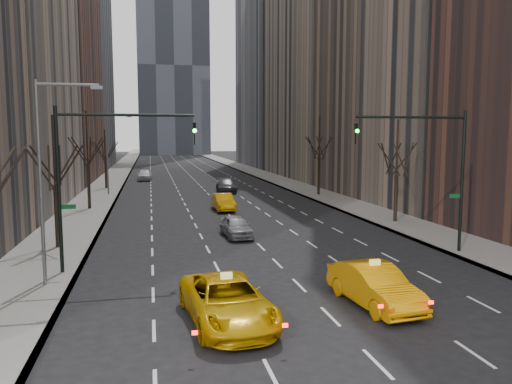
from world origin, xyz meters
TOP-DOWN VIEW (x-y plane):
  - ground at (0.00, 0.00)m, footprint 400.00×400.00m
  - sidewalk_left at (-12.25, 70.00)m, footprint 4.50×320.00m
  - sidewalk_right at (12.25, 70.00)m, footprint 4.50×320.00m
  - bld_left_far at (-21.50, 66.00)m, footprint 14.00×28.00m
  - bld_left_deep at (-21.50, 96.00)m, footprint 14.00×30.00m
  - bld_right_far at (21.50, 64.00)m, footprint 14.00×28.00m
  - bld_right_deep at (21.50, 95.00)m, footprint 14.00×30.00m
  - tree_lw_b at (-12.00, 18.00)m, footprint 3.36×3.50m
  - tree_lw_c at (-12.00, 34.00)m, footprint 3.36×3.50m
  - tree_lw_d at (-12.00, 52.00)m, footprint 3.36×3.50m
  - tree_rw_b at (12.00, 22.00)m, footprint 3.36×3.50m
  - tree_rw_c at (12.00, 40.00)m, footprint 3.36×3.50m
  - traffic_mast_left at (-9.11, 12.00)m, footprint 6.69×0.39m
  - traffic_mast_right at (9.11, 12.00)m, footprint 6.69×0.39m
  - streetlight_near at (-10.84, 10.00)m, footprint 2.83×0.22m
  - streetlight_far at (-10.84, 45.00)m, footprint 2.83×0.22m
  - taxi_suv at (-3.89, 4.17)m, footprint 3.30×6.15m
  - taxi_sedan at (2.13, 4.79)m, footprint 2.31×5.20m
  - silver_sedan_ahead at (-0.96, 19.32)m, footprint 1.94×4.26m
  - far_taxi at (-0.09, 31.25)m, footprint 1.70×4.59m
  - far_suv_grey at (2.32, 45.49)m, footprint 2.52×5.56m
  - far_car_white at (-7.38, 63.61)m, footprint 2.23×5.01m

SIDE VIEW (x-z plane):
  - ground at x=0.00m, z-range 0.00..0.00m
  - sidewalk_left at x=-12.25m, z-range 0.00..0.15m
  - sidewalk_right at x=12.25m, z-range 0.00..0.15m
  - silver_sedan_ahead at x=-0.96m, z-range 0.00..1.42m
  - far_taxi at x=-0.09m, z-range 0.00..1.50m
  - far_suv_grey at x=2.32m, z-range 0.00..1.58m
  - taxi_suv at x=-3.89m, z-range 0.00..1.64m
  - taxi_sedan at x=2.13m, z-range 0.00..1.66m
  - far_car_white at x=-7.38m, z-range 0.00..1.67m
  - tree_lw_d at x=-12.00m, z-range -0.12..7.24m
  - tree_lw_b at x=-12.00m, z-range -0.19..7.63m
  - tree_rw_b at x=12.00m, z-range -0.19..7.63m
  - tree_lw_c at x=-12.00m, z-range -0.33..8.41m
  - tree_rw_c at x=12.00m, z-range -0.33..8.41m
  - traffic_mast_left at x=-9.11m, z-range 1.49..9.49m
  - traffic_mast_right at x=9.11m, z-range 1.49..9.49m
  - streetlight_near at x=-10.84m, z-range 1.12..10.12m
  - streetlight_far at x=-10.84m, z-range 1.12..10.12m
  - bld_left_far at x=-21.50m, z-range 0.00..44.00m
  - bld_right_far at x=21.50m, z-range 0.00..50.00m
  - bld_right_deep at x=21.50m, z-range 0.00..58.00m
  - bld_left_deep at x=-21.50m, z-range 0.00..60.00m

